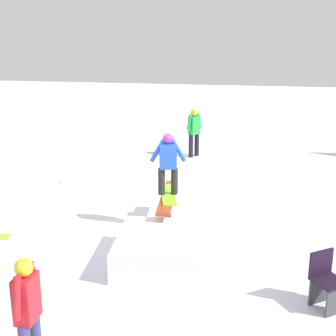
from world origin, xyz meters
name	(u,v)px	position (x,y,z in m)	size (l,w,h in m)	color
ground_plane	(168,228)	(0.00, 0.00, 0.00)	(60.00, 60.00, 0.00)	white
rail_feature	(168,201)	(0.00, 0.00, 0.62)	(2.07, 0.47, 0.74)	black
snow_kicker_ramp	(159,249)	(-1.60, -0.15, 0.26)	(1.80, 1.50, 0.53)	white
main_rider_on_rail	(168,165)	(0.00, 0.00, 1.41)	(1.35, 0.76, 1.34)	#94E128
bystander_red	(28,311)	(-4.72, 0.76, 0.87)	(0.62, 0.22, 1.54)	#3C3D69
bystander_green	(194,130)	(6.23, 0.34, 0.91)	(0.63, 0.48, 1.62)	black
loose_snowboard_white	(84,180)	(2.90, 3.04, 0.01)	(1.35, 0.28, 0.02)	white
folding_chair	(326,282)	(-2.52, -2.94, 0.41)	(0.62, 0.62, 0.88)	#3F3F44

